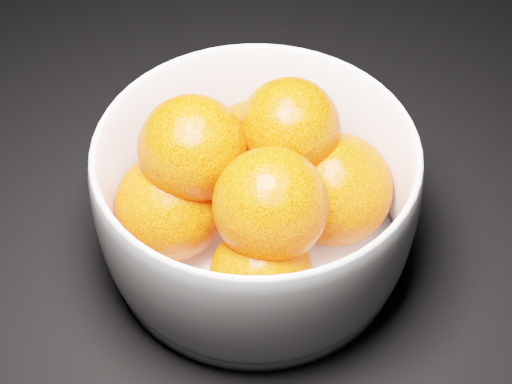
% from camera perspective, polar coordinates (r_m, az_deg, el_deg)
% --- Properties ---
extents(bowl, '(0.23, 0.23, 0.11)m').
position_cam_1_polar(bowl, '(0.52, 0.00, -0.42)').
color(bowl, white).
rests_on(bowl, ground).
extents(orange_pile, '(0.19, 0.18, 0.13)m').
position_cam_1_polar(orange_pile, '(0.51, -0.05, 0.65)').
color(orange_pile, '#FF4808').
rests_on(orange_pile, bowl).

